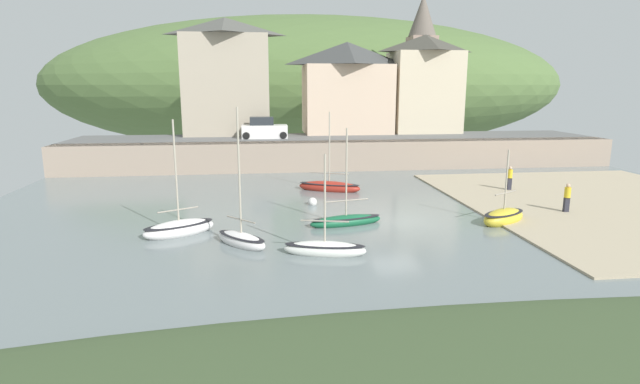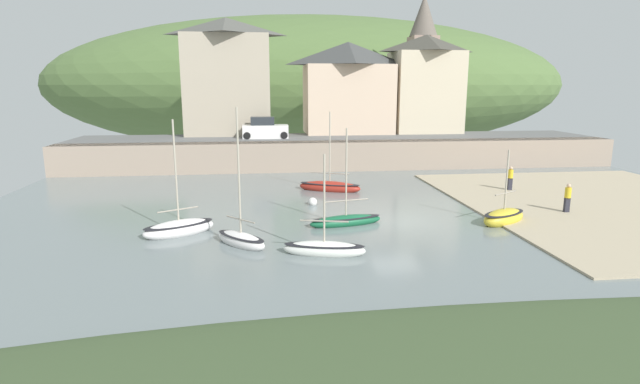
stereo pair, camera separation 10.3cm
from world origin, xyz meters
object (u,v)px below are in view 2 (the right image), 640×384
object	(u,v)px
sailboat_blue_trim	(330,187)
person_on_slipway	(510,177)
sailboat_nearest_shore	(241,239)
waterfront_building_left	(227,76)
rowboat_small_beached	(346,220)
church_with_spire	(422,61)
person_near_water	(568,197)
mooring_buoy	(313,202)
sailboat_tall_mast	(324,248)
waterfront_building_centre	(348,87)
waterfront_building_right	(425,83)
parked_car_near_slipway	(265,129)
dinghy_open_wooden	(504,217)
fishing_boat_green	(179,228)

from	to	relation	value
sailboat_blue_trim	person_on_slipway	bearing A→B (deg)	15.85
sailboat_nearest_shore	waterfront_building_left	bearing A→B (deg)	141.55
sailboat_blue_trim	rowboat_small_beached	world-z (taller)	sailboat_blue_trim
church_with_spire	person_near_water	world-z (taller)	church_with_spire
person_on_slipway	mooring_buoy	distance (m)	14.00
sailboat_tall_mast	person_near_water	world-z (taller)	sailboat_tall_mast
waterfront_building_centre	waterfront_building_right	bearing A→B (deg)	0.00
waterfront_building_centre	mooring_buoy	size ratio (longest dim) A/B	16.35
waterfront_building_centre	sailboat_nearest_shore	xyz separation A→B (m)	(-9.76, -28.40, -6.62)
parked_car_near_slipway	dinghy_open_wooden	bearing A→B (deg)	-60.67
waterfront_building_left	parked_car_near_slipway	xyz separation A→B (m)	(3.44, -4.50, -4.76)
church_with_spire	sailboat_tall_mast	size ratio (longest dim) A/B	3.16
dinghy_open_wooden	sailboat_blue_trim	xyz separation A→B (m)	(-7.95, 9.30, -0.03)
sailboat_nearest_shore	parked_car_near_slipway	world-z (taller)	sailboat_nearest_shore
sailboat_tall_mast	waterfront_building_left	bearing A→B (deg)	114.22
sailboat_blue_trim	rowboat_small_beached	bearing A→B (deg)	-68.70
waterfront_building_left	dinghy_open_wooden	size ratio (longest dim) A/B	2.70
waterfront_building_left	waterfront_building_centre	size ratio (longest dim) A/B	1.24
sailboat_nearest_shore	fishing_boat_green	bearing A→B (deg)	-167.25
rowboat_small_beached	person_on_slipway	xyz separation A→B (m)	(12.54, 7.00, 0.74)
sailboat_blue_trim	mooring_buoy	size ratio (longest dim) A/B	10.24
dinghy_open_wooden	person_on_slipway	xyz separation A→B (m)	(4.24, 7.64, 0.67)
waterfront_building_centre	dinghy_open_wooden	xyz separation A→B (m)	(3.81, -26.24, -6.61)
sailboat_tall_mast	dinghy_open_wooden	bearing A→B (deg)	34.71
dinghy_open_wooden	waterfront_building_left	bearing A→B (deg)	90.03
church_with_spire	sailboat_nearest_shore	xyz separation A→B (m)	(-18.62, -32.40, -9.42)
waterfront_building_centre	person_on_slipway	xyz separation A→B (m)	(8.05, -18.61, -5.94)
fishing_boat_green	sailboat_blue_trim	xyz separation A→B (m)	(8.68, 9.35, -0.01)
waterfront_building_right	church_with_spire	size ratio (longest dim) A/B	0.68
fishing_boat_green	sailboat_blue_trim	bearing A→B (deg)	17.36
person_on_slipway	person_near_water	world-z (taller)	same
parked_car_near_slipway	person_near_water	bearing A→B (deg)	-50.60
waterfront_building_right	sailboat_tall_mast	xyz separation A→B (m)	(-14.14, -30.10, -7.05)
fishing_boat_green	sailboat_blue_trim	size ratio (longest dim) A/B	1.03
person_on_slipway	person_near_water	xyz separation A→B (m)	(0.21, -6.18, 0.00)
waterfront_building_right	parked_car_near_slipway	xyz separation A→B (m)	(-16.34, -4.50, -4.11)
waterfront_building_centre	sailboat_tall_mast	xyz separation A→B (m)	(-6.19, -30.10, -6.66)
rowboat_small_beached	person_on_slipway	bearing A→B (deg)	16.56
dinghy_open_wooden	mooring_buoy	bearing A→B (deg)	120.16
sailboat_tall_mast	parked_car_near_slipway	xyz separation A→B (m)	(-2.20, 25.60, 2.94)
church_with_spire	sailboat_tall_mast	xyz separation A→B (m)	(-15.05, -34.10, -9.46)
rowboat_small_beached	person_near_water	size ratio (longest dim) A/B	3.18
sailboat_tall_mast	sailboat_nearest_shore	bearing A→B (deg)	168.13
parked_car_near_slipway	mooring_buoy	world-z (taller)	parked_car_near_slipway
fishing_boat_green	sailboat_blue_trim	distance (m)	12.75
waterfront_building_right	sailboat_tall_mast	distance (m)	34.00
church_with_spire	mooring_buoy	world-z (taller)	church_with_spire
fishing_boat_green	dinghy_open_wooden	bearing A→B (deg)	-29.60
waterfront_building_centre	person_near_water	bearing A→B (deg)	-71.58
dinghy_open_wooden	parked_car_near_slipway	xyz separation A→B (m)	(-12.20, 21.74, 2.89)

